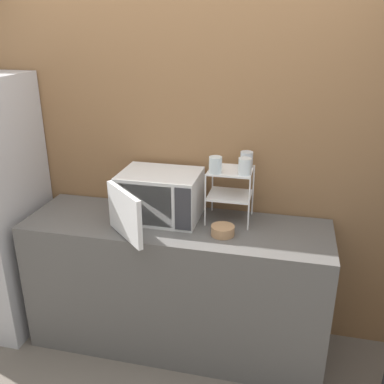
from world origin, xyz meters
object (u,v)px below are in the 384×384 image
Objects in this scene: dish_rack at (230,184)px; glass_front_left at (215,165)px; glass_front_right at (245,166)px; glass_back_right at (247,160)px; microwave at (159,196)px; bowl at (223,231)px.

glass_front_left is (-0.08, -0.08, 0.15)m from dish_rack.
dish_rack is at bearing 144.11° from glass_front_right.
glass_back_right is at bearing 92.30° from glass_front_right.
microwave is 0.62m from glass_back_right.
glass_front_left is 0.41m from bowl.
dish_rack is at bearing 10.28° from microwave.
dish_rack is 3.40× the size of glass_front_right.
dish_rack is 0.19m from glass_front_left.
bowl is at bearing -91.17° from dish_rack.
glass_front_left is at bearing -138.58° from glass_back_right.
microwave is at bearing -164.11° from glass_back_right.
microwave is at bearing -178.58° from glass_front_right.
dish_rack is at bearing 88.83° from bowl.
dish_rack is 3.40× the size of glass_front_left.
glass_back_right is 0.71× the size of bowl.
glass_front_left is (0.37, 0.00, 0.24)m from microwave.
bowl is (-0.09, -0.30, -0.37)m from glass_back_right.
microwave is 6.53× the size of glass_back_right.
dish_rack is 2.41× the size of bowl.
glass_front_right is (0.10, -0.07, 0.15)m from dish_rack.
glass_front_right is 0.42m from bowl.
glass_front_left is at bearing -136.21° from dish_rack.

